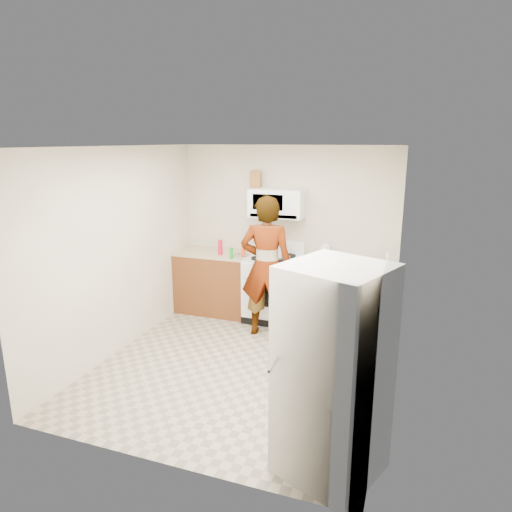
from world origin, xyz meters
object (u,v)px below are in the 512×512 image
at_px(gas_range, 274,287).
at_px(microwave, 277,203).
at_px(saucepan, 261,250).
at_px(fridge, 333,373).
at_px(kettle, 325,252).
at_px(person, 266,267).

distance_m(gas_range, microwave, 1.22).
distance_m(gas_range, saucepan, 0.58).
xyz_separation_m(gas_range, microwave, (0.00, 0.13, 1.21)).
height_order(gas_range, fridge, fridge).
bearing_deg(fridge, microwave, 136.33).
bearing_deg(kettle, person, -116.83).
xyz_separation_m(person, fridge, (1.31, -2.34, -0.09)).
bearing_deg(microwave, gas_range, -90.00).
xyz_separation_m(person, saucepan, (-0.29, 0.64, 0.07)).
xyz_separation_m(gas_range, saucepan, (-0.22, 0.10, 0.52)).
relative_size(microwave, fridge, 0.45).
bearing_deg(saucepan, person, -65.61).
xyz_separation_m(person, kettle, (0.63, 0.73, 0.09)).
height_order(microwave, kettle, microwave).
relative_size(gas_range, saucepan, 5.47).
distance_m(gas_range, person, 0.71).
height_order(microwave, fridge, microwave).
distance_m(fridge, saucepan, 3.38).
xyz_separation_m(kettle, saucepan, (-0.92, -0.10, -0.02)).
distance_m(microwave, fridge, 3.42).
relative_size(person, saucepan, 9.14).
bearing_deg(kettle, saucepan, -160.16).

